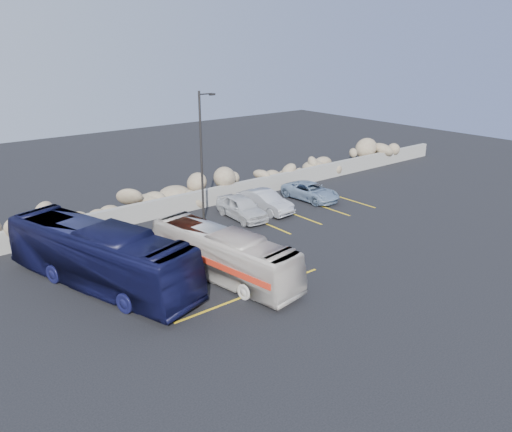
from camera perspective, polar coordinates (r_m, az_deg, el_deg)
ground at (r=23.04m, az=1.82°, el=-8.30°), size 90.00×90.00×0.00m
seawall at (r=32.15m, az=-12.20°, el=0.60°), size 60.00×0.40×1.20m
riprap_pile at (r=32.97m, az=-13.24°, el=2.27°), size 54.00×2.80×2.60m
parking_lines at (r=29.66m, az=1.66°, el=-1.78°), size 18.16×9.36×0.01m
lamppost at (r=30.27m, az=-6.18°, el=7.04°), size 1.14×0.18×8.00m
vintage_bus at (r=23.64m, az=-3.78°, el=-4.40°), size 3.23×8.73×2.37m
tour_coach at (r=23.79m, az=-17.43°, el=-4.37°), size 5.47×10.88×2.96m
car_a at (r=31.67m, az=-1.65°, el=0.99°), size 2.02×4.36×1.44m
car_b at (r=32.93m, az=1.02°, el=1.68°), size 1.80×4.35×1.40m
car_d at (r=35.67m, az=6.26°, el=2.82°), size 2.31×4.53×1.23m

